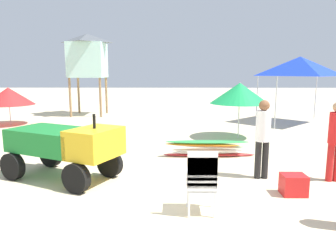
{
  "coord_description": "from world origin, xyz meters",
  "views": [
    {
      "loc": [
        0.17,
        -5.75,
        2.37
      ],
      "look_at": [
        0.1,
        2.73,
        0.91
      ],
      "focal_mm": 34.51,
      "sensor_mm": 36.0,
      "label": 1
    }
  ],
  "objects_px": {
    "traffic_cone_far": "(106,132)",
    "lifeguard_near_right": "(263,134)",
    "popup_canopy": "(300,66)",
    "beach_umbrella_mid": "(240,93)",
    "utility_cart": "(66,144)",
    "lifeguard_near_center": "(336,136)",
    "stacked_plastic_chairs": "(202,177)",
    "beach_umbrella_left": "(9,96)",
    "surfboard_pile": "(207,148)",
    "cooler_box": "(293,185)",
    "lifeguard_tower": "(87,56)"
  },
  "relations": [
    {
      "from": "utility_cart",
      "to": "lifeguard_near_center",
      "type": "distance_m",
      "value": 5.82
    },
    {
      "from": "utility_cart",
      "to": "stacked_plastic_chairs",
      "type": "bearing_deg",
      "value": -32.47
    },
    {
      "from": "lifeguard_tower",
      "to": "beach_umbrella_mid",
      "type": "xyz_separation_m",
      "value": [
        6.8,
        -6.03,
        -1.55
      ]
    },
    {
      "from": "popup_canopy",
      "to": "lifeguard_near_right",
      "type": "bearing_deg",
      "value": -115.83
    },
    {
      "from": "lifeguard_near_center",
      "to": "beach_umbrella_left",
      "type": "relative_size",
      "value": 0.79
    },
    {
      "from": "lifeguard_near_right",
      "to": "stacked_plastic_chairs",
      "type": "bearing_deg",
      "value": -128.91
    },
    {
      "from": "utility_cart",
      "to": "lifeguard_near_right",
      "type": "height_order",
      "value": "lifeguard_near_right"
    },
    {
      "from": "stacked_plastic_chairs",
      "to": "popup_canopy",
      "type": "distance_m",
      "value": 11.12
    },
    {
      "from": "cooler_box",
      "to": "utility_cart",
      "type": "bearing_deg",
      "value": 169.28
    },
    {
      "from": "beach_umbrella_left",
      "to": "popup_canopy",
      "type": "bearing_deg",
      "value": 2.58
    },
    {
      "from": "beach_umbrella_left",
      "to": "traffic_cone_far",
      "type": "relative_size",
      "value": 4.11
    },
    {
      "from": "utility_cart",
      "to": "lifeguard_tower",
      "type": "bearing_deg",
      "value": 101.35
    },
    {
      "from": "lifeguard_near_right",
      "to": "beach_umbrella_mid",
      "type": "height_order",
      "value": "beach_umbrella_mid"
    },
    {
      "from": "surfboard_pile",
      "to": "popup_canopy",
      "type": "distance_m",
      "value": 7.93
    },
    {
      "from": "utility_cart",
      "to": "stacked_plastic_chairs",
      "type": "distance_m",
      "value": 3.32
    },
    {
      "from": "utility_cart",
      "to": "popup_canopy",
      "type": "height_order",
      "value": "popup_canopy"
    },
    {
      "from": "utility_cart",
      "to": "traffic_cone_far",
      "type": "xyz_separation_m",
      "value": [
        0.01,
        4.23,
        -0.52
      ]
    },
    {
      "from": "utility_cart",
      "to": "lifeguard_near_right",
      "type": "relative_size",
      "value": 1.61
    },
    {
      "from": "stacked_plastic_chairs",
      "to": "lifeguard_near_right",
      "type": "bearing_deg",
      "value": 51.09
    },
    {
      "from": "traffic_cone_far",
      "to": "cooler_box",
      "type": "height_order",
      "value": "traffic_cone_far"
    },
    {
      "from": "utility_cart",
      "to": "beach_umbrella_left",
      "type": "relative_size",
      "value": 1.29
    },
    {
      "from": "utility_cart",
      "to": "cooler_box",
      "type": "distance_m",
      "value": 4.78
    },
    {
      "from": "lifeguard_tower",
      "to": "beach_umbrella_left",
      "type": "xyz_separation_m",
      "value": [
        -2.72,
        -3.23,
        -1.88
      ]
    },
    {
      "from": "utility_cart",
      "to": "traffic_cone_far",
      "type": "relative_size",
      "value": 5.3
    },
    {
      "from": "utility_cart",
      "to": "surfboard_pile",
      "type": "relative_size",
      "value": 1.09
    },
    {
      "from": "surfboard_pile",
      "to": "traffic_cone_far",
      "type": "relative_size",
      "value": 4.87
    },
    {
      "from": "beach_umbrella_mid",
      "to": "traffic_cone_far",
      "type": "bearing_deg",
      "value": -177.34
    },
    {
      "from": "stacked_plastic_chairs",
      "to": "beach_umbrella_mid",
      "type": "bearing_deg",
      "value": 73.06
    },
    {
      "from": "popup_canopy",
      "to": "traffic_cone_far",
      "type": "height_order",
      "value": "popup_canopy"
    },
    {
      "from": "utility_cart",
      "to": "lifeguard_tower",
      "type": "xyz_separation_m",
      "value": [
        -2.1,
        10.48,
        2.37
      ]
    },
    {
      "from": "utility_cart",
      "to": "surfboard_pile",
      "type": "distance_m",
      "value": 3.87
    },
    {
      "from": "lifeguard_near_center",
      "to": "beach_umbrella_left",
      "type": "distance_m",
      "value": 12.92
    },
    {
      "from": "traffic_cone_far",
      "to": "lifeguard_near_right",
      "type": "bearing_deg",
      "value": -43.95
    },
    {
      "from": "stacked_plastic_chairs",
      "to": "traffic_cone_far",
      "type": "relative_size",
      "value": 2.09
    },
    {
      "from": "beach_umbrella_mid",
      "to": "cooler_box",
      "type": "distance_m",
      "value": 5.51
    },
    {
      "from": "stacked_plastic_chairs",
      "to": "traffic_cone_far",
      "type": "bearing_deg",
      "value": 114.87
    },
    {
      "from": "stacked_plastic_chairs",
      "to": "beach_umbrella_mid",
      "type": "height_order",
      "value": "beach_umbrella_mid"
    },
    {
      "from": "utility_cart",
      "to": "cooler_box",
      "type": "xyz_separation_m",
      "value": [
        4.66,
        -0.88,
        -0.58
      ]
    },
    {
      "from": "lifeguard_tower",
      "to": "cooler_box",
      "type": "distance_m",
      "value": 13.55
    },
    {
      "from": "surfboard_pile",
      "to": "popup_canopy",
      "type": "xyz_separation_m",
      "value": [
        4.74,
        5.91,
        2.34
      ]
    },
    {
      "from": "utility_cart",
      "to": "stacked_plastic_chairs",
      "type": "height_order",
      "value": "utility_cart"
    },
    {
      "from": "popup_canopy",
      "to": "beach_umbrella_mid",
      "type": "relative_size",
      "value": 1.46
    },
    {
      "from": "popup_canopy",
      "to": "beach_umbrella_left",
      "type": "height_order",
      "value": "popup_canopy"
    },
    {
      "from": "stacked_plastic_chairs",
      "to": "cooler_box",
      "type": "xyz_separation_m",
      "value": [
        1.86,
        0.9,
        -0.45
      ]
    },
    {
      "from": "surfboard_pile",
      "to": "lifeguard_near_center",
      "type": "bearing_deg",
      "value": -38.72
    },
    {
      "from": "utility_cart",
      "to": "lifeguard_tower",
      "type": "height_order",
      "value": "lifeguard_tower"
    },
    {
      "from": "beach_umbrella_left",
      "to": "stacked_plastic_chairs",
      "type": "bearing_deg",
      "value": -49.83
    },
    {
      "from": "lifeguard_near_right",
      "to": "beach_umbrella_left",
      "type": "height_order",
      "value": "lifeguard_near_right"
    },
    {
      "from": "utility_cart",
      "to": "cooler_box",
      "type": "relative_size",
      "value": 6.18
    },
    {
      "from": "lifeguard_near_center",
      "to": "traffic_cone_far",
      "type": "height_order",
      "value": "lifeguard_near_center"
    }
  ]
}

